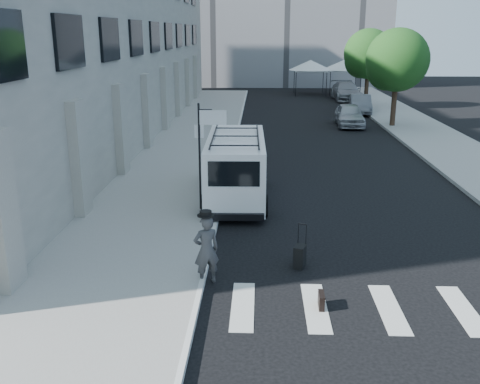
# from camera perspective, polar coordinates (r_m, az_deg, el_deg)

# --- Properties ---
(ground) EXTENTS (120.00, 120.00, 0.00)m
(ground) POSITION_cam_1_polar(r_m,az_deg,el_deg) (14.76, 4.60, -6.46)
(ground) COLOR black
(ground) RESTS_ON ground
(sidewalk_left) EXTENTS (4.50, 48.00, 0.15)m
(sidewalk_left) POSITION_cam_1_polar(r_m,az_deg,el_deg) (30.31, -4.69, 5.84)
(sidewalk_left) COLOR gray
(sidewalk_left) RESTS_ON ground
(sidewalk_right) EXTENTS (4.00, 56.00, 0.15)m
(sidewalk_right) POSITION_cam_1_polar(r_m,az_deg,el_deg) (35.38, 18.12, 6.65)
(sidewalk_right) COLOR gray
(sidewalk_right) RESTS_ON ground
(building_left) EXTENTS (10.00, 44.00, 12.00)m
(building_left) POSITION_cam_1_polar(r_m,az_deg,el_deg) (33.35, -17.52, 16.39)
(building_left) COLOR gray
(building_left) RESTS_ON ground
(sign_pole) EXTENTS (1.03, 0.07, 3.50)m
(sign_pole) POSITION_cam_1_polar(r_m,az_deg,el_deg) (17.13, -3.59, 6.13)
(sign_pole) COLOR black
(sign_pole) RESTS_ON sidewalk_left
(tree_near) EXTENTS (3.80, 3.83, 6.03)m
(tree_near) POSITION_cam_1_polar(r_m,az_deg,el_deg) (34.72, 16.20, 13.13)
(tree_near) COLOR black
(tree_near) RESTS_ON ground
(tree_far) EXTENTS (3.80, 3.83, 6.03)m
(tree_far) POSITION_cam_1_polar(r_m,az_deg,el_deg) (43.51, 13.38, 13.95)
(tree_far) COLOR black
(tree_far) RESTS_ON ground
(tent_left) EXTENTS (4.00, 4.00, 3.20)m
(tent_left) POSITION_cam_1_polar(r_m,az_deg,el_deg) (51.85, 7.53, 13.24)
(tent_left) COLOR black
(tent_left) RESTS_ON ground
(tent_right) EXTENTS (4.00, 4.00, 3.20)m
(tent_right) POSITION_cam_1_polar(r_m,az_deg,el_deg) (52.73, 11.04, 13.14)
(tent_right) COLOR black
(tent_right) RESTS_ON ground
(businessman) EXTENTS (0.73, 0.62, 1.71)m
(businessman) POSITION_cam_1_polar(r_m,az_deg,el_deg) (12.71, -3.61, -6.19)
(businessman) COLOR #3D3D40
(businessman) RESTS_ON ground
(briefcase) EXTENTS (0.13, 0.44, 0.34)m
(briefcase) POSITION_cam_1_polar(r_m,az_deg,el_deg) (12.04, 8.66, -11.37)
(briefcase) COLOR black
(briefcase) RESTS_ON ground
(suitcase) EXTENTS (0.37, 0.46, 1.13)m
(suitcase) POSITION_cam_1_polar(r_m,az_deg,el_deg) (13.82, 6.40, -6.82)
(suitcase) COLOR black
(suitcase) RESTS_ON ground
(cargo_van) EXTENTS (2.24, 6.05, 2.26)m
(cargo_van) POSITION_cam_1_polar(r_m,az_deg,el_deg) (19.05, -0.43, 2.71)
(cargo_van) COLOR white
(cargo_van) RESTS_ON ground
(parked_car_a) EXTENTS (1.86, 4.23, 1.42)m
(parked_car_a) POSITION_cam_1_polar(r_m,az_deg,el_deg) (34.89, 11.60, 8.06)
(parked_car_a) COLOR #ABADB3
(parked_car_a) RESTS_ON ground
(parked_car_b) EXTENTS (1.86, 4.23, 1.35)m
(parked_car_b) POSITION_cam_1_polar(r_m,az_deg,el_deg) (40.52, 12.72, 9.12)
(parked_car_b) COLOR slate
(parked_car_b) RESTS_ON ground
(parked_car_c) EXTENTS (2.29, 5.39, 1.55)m
(parked_car_c) POSITION_cam_1_polar(r_m,az_deg,el_deg) (48.24, 11.25, 10.50)
(parked_car_c) COLOR gray
(parked_car_c) RESTS_ON ground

